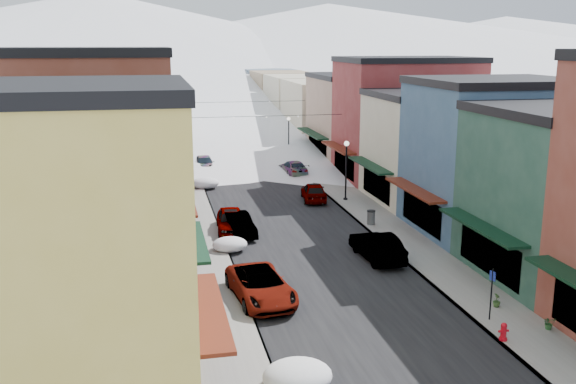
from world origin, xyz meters
name	(u,v)px	position (x,y,z in m)	size (l,w,h in m)	color
road	(231,149)	(0.00, 60.00, 0.01)	(10.00, 160.00, 0.01)	black
sidewalk_left	(176,150)	(-6.60, 60.00, 0.07)	(3.20, 160.00, 0.15)	gray
sidewalk_right	(283,146)	(6.60, 60.00, 0.07)	(3.20, 160.00, 0.15)	gray
curb_left	(189,150)	(-5.05, 60.00, 0.07)	(0.10, 160.00, 0.15)	slate
curb_right	(271,147)	(5.05, 60.00, 0.07)	(0.10, 160.00, 0.15)	slate
bldg_l_yellow	(41,254)	(-13.19, 4.00, 5.76)	(11.30, 8.70, 11.50)	#D9BE50
bldg_l_cream	(72,217)	(-13.19, 12.50, 4.76)	(11.30, 8.20, 9.50)	beige
bldg_l_brick_near	(77,157)	(-13.69, 20.50, 6.26)	(12.30, 8.20, 12.50)	maroon
bldg_l_grayblue	(99,161)	(-13.19, 29.00, 4.51)	(11.30, 9.20, 9.00)	slate
bldg_l_brick_far	(93,131)	(-14.19, 38.00, 5.51)	(13.30, 9.20, 11.00)	maroon
bldg_l_tan	(112,123)	(-13.19, 48.00, 5.01)	(11.30, 11.20, 10.00)	#8D725C
bldg_r_green	(576,193)	(13.19, 12.00, 4.76)	(11.30, 9.20, 9.50)	#214638
bldg_r_blue	(493,156)	(13.19, 21.00, 5.26)	(11.30, 9.20, 10.50)	#335273
bldg_r_cream	(441,147)	(13.69, 30.00, 4.51)	(12.30, 9.20, 9.00)	beige
bldg_r_brick_far	(405,119)	(14.19, 39.00, 5.76)	(13.30, 9.20, 11.50)	maroon
bldg_r_tan	(362,118)	(13.19, 49.00, 4.76)	(11.30, 11.20, 9.50)	#9F7E68
distant_blocks	(212,100)	(0.00, 83.00, 4.00)	(34.00, 55.00, 8.00)	gray
mountain_ridge	(125,39)	(-19.47, 277.18, 14.36)	(670.00, 340.00, 34.00)	silver
overhead_cables	(244,108)	(0.00, 47.50, 6.20)	(16.40, 15.04, 0.04)	black
car_white_suv	(261,285)	(-4.30, 12.06, 0.79)	(2.63, 5.70, 1.59)	white
car_silver_sedan	(231,221)	(-4.30, 24.36, 0.83)	(1.95, 4.84, 1.65)	gray
car_dark_hatch	(238,224)	(-3.91, 23.60, 0.74)	(1.58, 4.52, 1.49)	black
car_silver_wagon	(204,164)	(-4.30, 46.73, 0.72)	(2.03, 4.98, 1.45)	#AEB1B6
car_green_sedan	(377,246)	(3.59, 16.85, 0.84)	(1.77, 5.09, 1.68)	black
car_gray_suv	(314,192)	(3.50, 31.97, 0.78)	(1.84, 4.57, 1.56)	gray
car_black_sedan	(293,168)	(4.14, 42.75, 0.71)	(2.00, 4.92, 1.43)	black
car_lane_silver	(213,142)	(-1.99, 61.34, 0.68)	(1.61, 4.01, 1.37)	#A3A5AC
car_lane_white	(238,140)	(1.10, 61.57, 0.86)	(2.84, 6.17, 1.71)	silver
fire_hydrant	(503,332)	(5.20, 5.14, 0.52)	(0.47, 0.36, 0.81)	red
parking_sign	(492,290)	(5.70, 7.21, 1.61)	(0.14, 0.33, 2.49)	black
trash_can	(371,217)	(5.61, 23.70, 0.67)	(0.60, 0.60, 1.02)	slate
streetlamp_near	(346,163)	(6.02, 31.24, 3.22)	(0.40, 0.40, 4.86)	black
streetlamp_far	(289,132)	(5.61, 51.83, 3.02)	(0.38, 0.38, 4.54)	black
planter_near	(549,323)	(7.80, 5.72, 0.44)	(0.53, 0.46, 0.59)	#2A5F2D
planter_far	(497,300)	(6.79, 8.51, 0.48)	(0.37, 0.37, 0.66)	#345527
snow_pile_near	(297,375)	(-4.38, 3.36, 0.54)	(2.66, 2.84, 1.13)	white
snow_pile_mid	(230,244)	(-4.88, 20.26, 0.44)	(2.19, 2.55, 0.93)	white
snow_pile_far	(205,183)	(-4.88, 38.44, 0.49)	(2.44, 2.70, 1.03)	white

